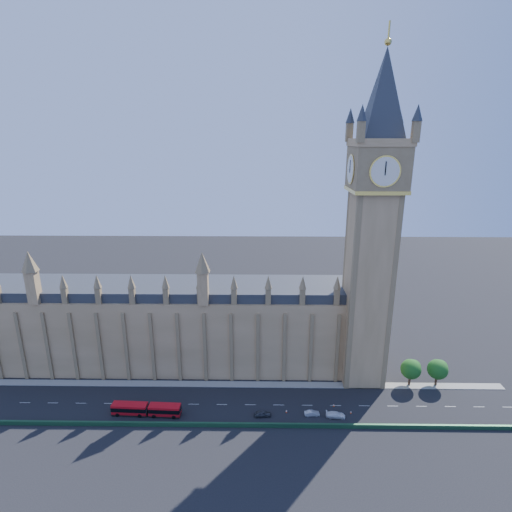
{
  "coord_description": "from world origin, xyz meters",
  "views": [
    {
      "loc": [
        6.98,
        -95.63,
        72.17
      ],
      "look_at": [
        5.48,
        10.0,
        40.77
      ],
      "focal_mm": 28.0,
      "sensor_mm": 36.0,
      "label": 1
    }
  ],
  "objects_px": {
    "red_bus": "(146,409)",
    "car_silver": "(312,413)",
    "car_white": "(336,415)",
    "car_grey": "(263,414)"
  },
  "relations": [
    {
      "from": "car_grey",
      "to": "car_silver",
      "type": "distance_m",
      "value": 13.36
    },
    {
      "from": "car_grey",
      "to": "car_silver",
      "type": "relative_size",
      "value": 1.1
    },
    {
      "from": "red_bus",
      "to": "car_silver",
      "type": "distance_m",
      "value": 44.88
    },
    {
      "from": "red_bus",
      "to": "car_silver",
      "type": "xyz_separation_m",
      "value": [
        44.87,
        0.31,
        -1.01
      ]
    },
    {
      "from": "car_white",
      "to": "car_silver",
      "type": "bearing_deg",
      "value": 87.81
    },
    {
      "from": "car_silver",
      "to": "car_grey",
      "type": "bearing_deg",
      "value": 89.22
    },
    {
      "from": "red_bus",
      "to": "car_silver",
      "type": "height_order",
      "value": "red_bus"
    },
    {
      "from": "car_grey",
      "to": "car_silver",
      "type": "height_order",
      "value": "car_grey"
    },
    {
      "from": "car_grey",
      "to": "car_white",
      "type": "distance_m",
      "value": 19.59
    },
    {
      "from": "red_bus",
      "to": "car_grey",
      "type": "bearing_deg",
      "value": 2.21
    }
  ]
}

